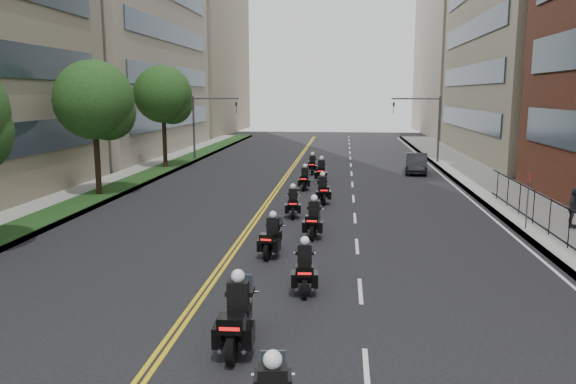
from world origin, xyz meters
name	(u,v)px	position (x,y,z in m)	size (l,w,h in m)	color
sidewalk_right	(515,200)	(12.00, 25.00, 0.07)	(4.00, 90.00, 0.15)	gray
sidewalk_left	(94,193)	(-12.00, 25.00, 0.07)	(4.00, 90.00, 0.15)	gray
grass_strip	(107,191)	(-11.20, 25.00, 0.17)	(2.00, 90.00, 0.04)	#183212
building_right_far	(480,42)	(21.50, 78.00, 13.00)	(15.00, 28.00, 26.00)	gray
building_left_far	(180,45)	(-22.00, 78.00, 13.00)	(16.00, 28.00, 26.00)	gray
street_trees	(46,109)	(-11.05, 18.61, 5.13)	(4.40, 38.40, 7.98)	#322416
traffic_signal_right	(428,119)	(9.54, 42.00, 3.70)	(4.09, 0.20, 5.60)	#3F3F44
traffic_signal_left	(204,118)	(-9.54, 42.00, 3.70)	(4.09, 0.20, 5.60)	#3F3F44
motorcycle_2	(237,318)	(0.27, 5.84, 0.74)	(0.59, 2.53, 1.87)	black
motorcycle_3	(305,269)	(1.53, 9.90, 0.65)	(0.57, 2.22, 1.64)	black
motorcycle_4	(272,238)	(0.08, 13.48, 0.64)	(0.65, 2.20, 1.63)	black
motorcycle_5	(314,220)	(1.44, 16.38, 0.68)	(0.55, 2.34, 1.73)	black
motorcycle_6	(293,204)	(0.24, 20.08, 0.63)	(0.58, 2.14, 1.58)	black
motorcycle_7	(323,191)	(1.52, 23.61, 0.67)	(0.67, 2.28, 1.69)	black
motorcycle_8	(305,179)	(0.25, 27.78, 0.62)	(0.49, 2.13, 1.57)	black
motorcycle_9	(321,172)	(1.14, 30.80, 0.69)	(0.54, 2.35, 1.74)	black
motorcycle_10	(312,165)	(0.33, 34.57, 0.63)	(0.50, 2.17, 1.60)	black
parked_sedan	(417,163)	(8.00, 35.90, 0.72)	(1.52, 4.37, 1.44)	black
pedestrian_c	(573,208)	(12.43, 18.42, 1.01)	(1.01, 0.42, 1.72)	#393940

